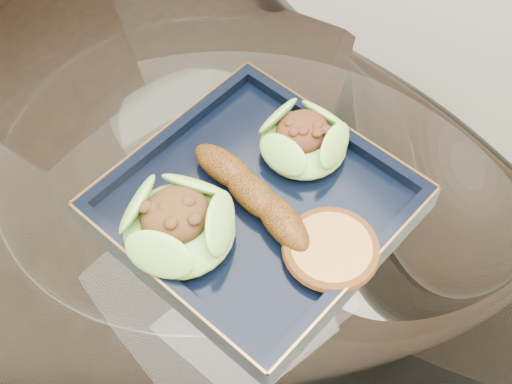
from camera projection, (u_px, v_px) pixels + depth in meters
dining_table at (216, 261)px, 0.91m from camera, size 1.13×1.13×0.77m
dining_chair at (102, 128)px, 1.17m from camera, size 0.49×0.49×0.88m
navy_plate at (256, 208)px, 0.74m from camera, size 0.31×0.31×0.02m
lettuce_wrap_left at (179, 226)px, 0.70m from camera, size 0.13×0.13×0.04m
lettuce_wrap_right at (304, 141)px, 0.76m from camera, size 0.11×0.11×0.03m
roasted_plantain at (253, 194)px, 0.72m from camera, size 0.04×0.16×0.03m
crumb_patty at (331, 250)px, 0.69m from camera, size 0.11×0.11×0.02m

